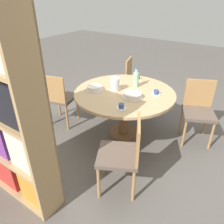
{
  "coord_description": "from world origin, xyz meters",
  "views": [
    {
      "loc": [
        -1.44,
        2.4,
        1.96
      ],
      "look_at": [
        0.0,
        0.31,
        0.52
      ],
      "focal_mm": 35.0,
      "sensor_mm": 36.0,
      "label": 1
    }
  ],
  "objects_px": {
    "cup_c": "(121,107)",
    "chair_a": "(124,153)",
    "chair_b": "(198,109)",
    "chair_d": "(59,97)",
    "bookshelf": "(11,120)",
    "cup_a": "(138,78)",
    "cup_b": "(156,93)",
    "cake_second": "(95,88)",
    "coffee_pot": "(115,84)",
    "water_bottle": "(136,79)",
    "chair_c": "(136,80)",
    "cake_main": "(132,95)"
  },
  "relations": [
    {
      "from": "cup_b",
      "to": "water_bottle",
      "type": "bearing_deg",
      "value": -13.6
    },
    {
      "from": "coffee_pot",
      "to": "cake_second",
      "type": "height_order",
      "value": "coffee_pot"
    },
    {
      "from": "cup_b",
      "to": "cake_second",
      "type": "bearing_deg",
      "value": 24.45
    },
    {
      "from": "chair_c",
      "to": "chair_d",
      "type": "height_order",
      "value": "same"
    },
    {
      "from": "chair_b",
      "to": "cake_second",
      "type": "height_order",
      "value": "chair_b"
    },
    {
      "from": "chair_a",
      "to": "coffee_pot",
      "type": "relative_size",
      "value": 3.88
    },
    {
      "from": "bookshelf",
      "to": "cup_c",
      "type": "bearing_deg",
      "value": 65.49
    },
    {
      "from": "chair_d",
      "to": "cup_a",
      "type": "relative_size",
      "value": 7.05
    },
    {
      "from": "bookshelf",
      "to": "cake_second",
      "type": "bearing_deg",
      "value": 94.67
    },
    {
      "from": "chair_c",
      "to": "bookshelf",
      "type": "xyz_separation_m",
      "value": [
        -0.08,
        2.51,
        0.44
      ]
    },
    {
      "from": "chair_b",
      "to": "chair_d",
      "type": "height_order",
      "value": "same"
    },
    {
      "from": "cake_second",
      "to": "cup_a",
      "type": "xyz_separation_m",
      "value": [
        -0.31,
        -0.71,
        -0.0
      ]
    },
    {
      "from": "chair_d",
      "to": "bookshelf",
      "type": "relative_size",
      "value": 0.46
    },
    {
      "from": "chair_b",
      "to": "bookshelf",
      "type": "height_order",
      "value": "bookshelf"
    },
    {
      "from": "chair_b",
      "to": "chair_c",
      "type": "bearing_deg",
      "value": 134.06
    },
    {
      "from": "chair_b",
      "to": "cup_a",
      "type": "xyz_separation_m",
      "value": [
        1.0,
        -0.02,
        0.25
      ]
    },
    {
      "from": "coffee_pot",
      "to": "water_bottle",
      "type": "relative_size",
      "value": 0.79
    },
    {
      "from": "chair_c",
      "to": "bookshelf",
      "type": "height_order",
      "value": "bookshelf"
    },
    {
      "from": "cup_a",
      "to": "cake_main",
      "type": "bearing_deg",
      "value": 112.86
    },
    {
      "from": "cup_c",
      "to": "cake_second",
      "type": "bearing_deg",
      "value": -22.24
    },
    {
      "from": "chair_a",
      "to": "chair_b",
      "type": "relative_size",
      "value": 1.0
    },
    {
      "from": "water_bottle",
      "to": "bookshelf",
      "type": "bearing_deg",
      "value": 80.24
    },
    {
      "from": "chair_a",
      "to": "cup_b",
      "type": "xyz_separation_m",
      "value": [
        0.14,
        -1.06,
        0.25
      ]
    },
    {
      "from": "cup_a",
      "to": "cup_c",
      "type": "xyz_separation_m",
      "value": [
        -0.3,
        0.96,
        0.0
      ]
    },
    {
      "from": "coffee_pot",
      "to": "cup_a",
      "type": "height_order",
      "value": "coffee_pot"
    },
    {
      "from": "cup_a",
      "to": "chair_d",
      "type": "bearing_deg",
      "value": 43.11
    },
    {
      "from": "chair_b",
      "to": "cup_b",
      "type": "bearing_deg",
      "value": -172.6
    },
    {
      "from": "chair_b",
      "to": "cup_a",
      "type": "height_order",
      "value": "chair_b"
    },
    {
      "from": "chair_d",
      "to": "cup_a",
      "type": "height_order",
      "value": "chair_d"
    },
    {
      "from": "chair_b",
      "to": "chair_c",
      "type": "distance_m",
      "value": 1.37
    },
    {
      "from": "bookshelf",
      "to": "cup_a",
      "type": "relative_size",
      "value": 15.4
    },
    {
      "from": "chair_d",
      "to": "cup_b",
      "type": "xyz_separation_m",
      "value": [
        -1.39,
        -0.5,
        0.25
      ]
    },
    {
      "from": "chair_c",
      "to": "water_bottle",
      "type": "distance_m",
      "value": 0.89
    },
    {
      "from": "chair_a",
      "to": "chair_d",
      "type": "bearing_deg",
      "value": -138.05
    },
    {
      "from": "chair_c",
      "to": "cake_second",
      "type": "height_order",
      "value": "chair_c"
    },
    {
      "from": "cup_c",
      "to": "chair_a",
      "type": "bearing_deg",
      "value": 125.23
    },
    {
      "from": "bookshelf",
      "to": "coffee_pot",
      "type": "bearing_deg",
      "value": 84.92
    },
    {
      "from": "chair_a",
      "to": "cup_a",
      "type": "xyz_separation_m",
      "value": [
        0.62,
        -1.41,
        0.25
      ]
    },
    {
      "from": "chair_b",
      "to": "cup_c",
      "type": "xyz_separation_m",
      "value": [
        0.69,
        0.94,
        0.25
      ]
    },
    {
      "from": "bookshelf",
      "to": "chair_b",
      "type": "bearing_deg",
      "value": 59.6
    },
    {
      "from": "chair_a",
      "to": "coffee_pot",
      "type": "xyz_separation_m",
      "value": [
        0.69,
        -0.86,
        0.32
      ]
    },
    {
      "from": "cup_b",
      "to": "chair_c",
      "type": "bearing_deg",
      "value": -47.02
    },
    {
      "from": "chair_d",
      "to": "coffee_pot",
      "type": "height_order",
      "value": "coffee_pot"
    },
    {
      "from": "coffee_pot",
      "to": "cup_b",
      "type": "distance_m",
      "value": 0.58
    },
    {
      "from": "chair_c",
      "to": "coffee_pot",
      "type": "relative_size",
      "value": 3.88
    },
    {
      "from": "chair_c",
      "to": "cup_b",
      "type": "distance_m",
      "value": 1.14
    },
    {
      "from": "water_bottle",
      "to": "cup_c",
      "type": "xyz_separation_m",
      "value": [
        -0.19,
        0.69,
        -0.09
      ]
    },
    {
      "from": "chair_d",
      "to": "cup_b",
      "type": "distance_m",
      "value": 1.5
    },
    {
      "from": "water_bottle",
      "to": "cake_main",
      "type": "distance_m",
      "value": 0.4
    },
    {
      "from": "chair_c",
      "to": "water_bottle",
      "type": "bearing_deg",
      "value": -168.46
    }
  ]
}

